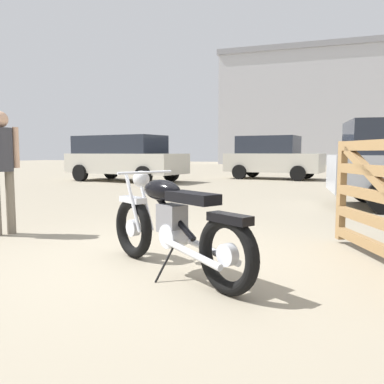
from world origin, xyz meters
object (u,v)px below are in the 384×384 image
at_px(dark_sedan_left, 272,157).
at_px(bystander, 1,160).
at_px(vintage_motorcycle, 172,225).
at_px(red_hatchback_near, 123,157).

bearing_deg(dark_sedan_left, bystander, -89.62).
xyz_separation_m(vintage_motorcycle, dark_sedan_left, (-2.13, 13.42, 0.47)).
distance_m(vintage_motorcycle, bystander, 2.99).
bearing_deg(vintage_motorcycle, red_hatchback_near, -26.92).
bearing_deg(vintage_motorcycle, bystander, 15.04).
xyz_separation_m(vintage_motorcycle, bystander, (-2.87, 0.63, 0.57)).
bearing_deg(vintage_motorcycle, dark_sedan_left, -53.67).
bearing_deg(red_hatchback_near, vintage_motorcycle, -48.55).
bearing_deg(bystander, red_hatchback_near, 145.17).
xyz_separation_m(vintage_motorcycle, red_hatchback_near, (-7.04, 9.78, 0.49)).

